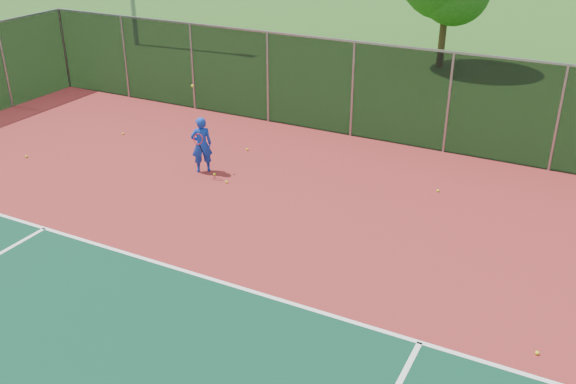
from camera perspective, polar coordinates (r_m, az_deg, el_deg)
name	(u,v)px	position (r m, az deg, el deg)	size (l,w,h in m)	color
court_apron	(292,342)	(11.56, 0.40, -13.21)	(30.00, 20.00, 0.02)	maroon
fence_back	(449,102)	(19.35, 14.09, 7.75)	(30.00, 0.06, 3.03)	black
tennis_player	(202,145)	(17.82, -7.70, 4.20)	(0.68, 0.75, 2.44)	#1236AD
practice_ball_1	(215,174)	(17.80, -6.55, 1.58)	(0.07, 0.07, 0.07)	yellow
practice_ball_2	(227,182)	(17.30, -5.48, 0.91)	(0.07, 0.07, 0.07)	yellow
practice_ball_3	(123,134)	(21.31, -14.47, 5.05)	(0.07, 0.07, 0.07)	yellow
practice_ball_4	(537,353)	(12.05, 21.28, -13.18)	(0.07, 0.07, 0.07)	yellow
practice_ball_5	(247,149)	(19.41, -3.65, 3.80)	(0.07, 0.07, 0.07)	yellow
practice_ball_6	(438,191)	(17.18, 13.18, 0.12)	(0.07, 0.07, 0.07)	yellow
practice_ball_7	(26,156)	(20.37, -22.23, 2.94)	(0.07, 0.07, 0.07)	yellow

